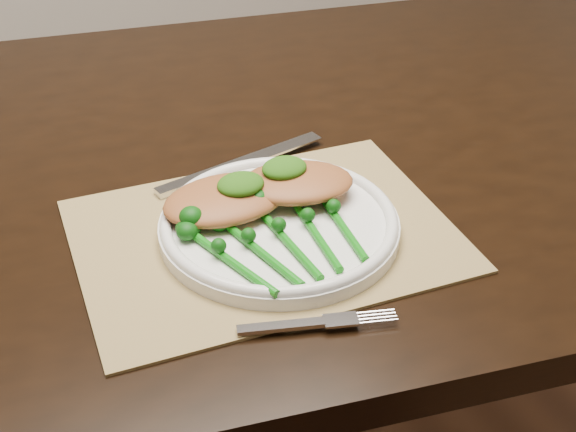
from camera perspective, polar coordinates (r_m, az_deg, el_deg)
name	(u,v)px	position (r m, az deg, el deg)	size (l,w,h in m)	color
dining_table	(236,358)	(1.26, -3.68, -10.08)	(1.72, 1.13, 0.75)	black
placemat	(264,235)	(0.87, -1.69, -1.37)	(0.40, 0.29, 0.00)	#987F4D
dinner_plate	(279,224)	(0.86, -0.63, -0.55)	(0.26, 0.26, 0.02)	white
knife	(226,169)	(0.97, -4.45, 3.37)	(0.23, 0.06, 0.01)	silver
fork	(328,322)	(0.75, 2.86, -7.51)	(0.15, 0.06, 0.00)	silver
chicken_fillet_left	(225,199)	(0.87, -4.50, 1.18)	(0.14, 0.10, 0.03)	#A45E2F
chicken_fillet_right	(297,182)	(0.89, 0.61, 2.40)	(0.13, 0.09, 0.03)	#A45E2F
pesto_dollop_left	(241,184)	(0.87, -3.40, 2.27)	(0.05, 0.04, 0.02)	#184409
pesto_dollop_right	(284,168)	(0.89, -0.26, 3.43)	(0.05, 0.04, 0.02)	#184409
broccolini_bundle	(288,242)	(0.82, 0.00, -1.86)	(0.17, 0.19, 0.04)	#0E6A0E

